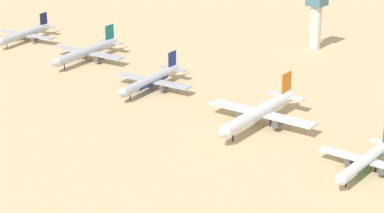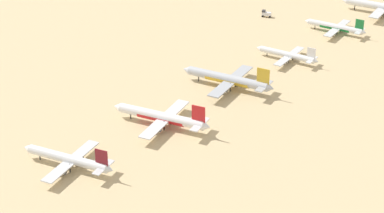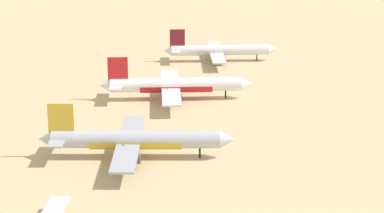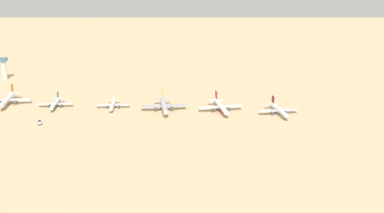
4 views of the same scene
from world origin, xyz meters
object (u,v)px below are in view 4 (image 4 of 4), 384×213
Objects in this scene: control_tower at (4,67)px; parked_jet_4 at (55,104)px; parked_jet_3 at (8,99)px; parked_jet_5 at (113,104)px; parked_jet_7 at (221,106)px; service_truck at (40,122)px; parked_jet_6 at (164,106)px; parked_jet_8 at (279,110)px.

parked_jet_4 is at bearing 38.20° from control_tower.
parked_jet_5 is at bearing 82.64° from parked_jet_3.
parked_jet_3 is 1.31× the size of parked_jet_4.
parked_jet_3 is at bearing -97.36° from parked_jet_5.
parked_jet_5 is 0.76× the size of parked_jet_7.
service_truck is at bearing -50.47° from parked_jet_5.
parked_jet_6 reaches higher than parked_jet_4.
parked_jet_7 reaches higher than parked_jet_5.
parked_jet_4 is at bearing -93.53° from parked_jet_5.
parked_jet_3 is 66.21m from service_truck.
parked_jet_7 is at bearing 83.08° from parked_jet_3.
parked_jet_8 is (30.17, 223.16, -0.69)m from parked_jet_3.
parked_jet_8 reaches higher than parked_jet_4.
parked_jet_7 is 238.66m from control_tower.
parked_jet_8 is (11.23, 90.94, -0.57)m from parked_jet_6.
parked_jet_8 is (8.57, 45.14, -0.44)m from parked_jet_7.
parked_jet_3 is 1.05× the size of parked_jet_7.
parked_jet_4 is at bearing -95.44° from parked_jet_7.
parked_jet_3 reaches higher than parked_jet_7.
parked_jet_6 is 1.17× the size of parked_jet_8.
parked_jet_8 is 283.00m from control_tower.
parked_jet_6 is (18.94, 132.21, -0.13)m from parked_jet_3.
parked_jet_7 is (9.99, 88.12, 0.98)m from parked_jet_5.
parked_jet_4 is 0.80× the size of parked_jet_7.
parked_jet_4 is 0.90× the size of parked_jet_8.
control_tower is (-139.23, -75.53, 10.77)m from service_truck.
parked_jet_6 is (7.33, 42.32, 1.11)m from parked_jet_5.
parked_jet_4 is 1.56× the size of control_tower.
parked_jet_5 is at bearing 129.53° from service_truck.
service_truck is at bearing -77.65° from parked_jet_7.
parked_jet_5 is 159.07m from control_tower.
parked_jet_3 is 133.56m from parked_jet_6.
parked_jet_5 is 1.48× the size of control_tower.
parked_jet_3 is 1.19× the size of parked_jet_8.
parked_jet_3 reaches higher than parked_jet_4.
parked_jet_7 is 7.77× the size of service_truck.
parked_jet_5 is at bearing 86.47° from parked_jet_4.
parked_jet_4 reaches higher than service_truck.
parked_jet_3 is 8.18× the size of service_truck.
service_truck is at bearing -70.26° from parked_jet_6.
parked_jet_4 is 0.78× the size of parked_jet_6.
parked_jet_6 is 8.03× the size of service_truck.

